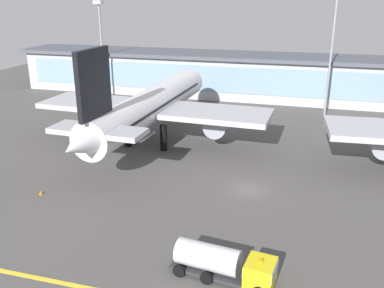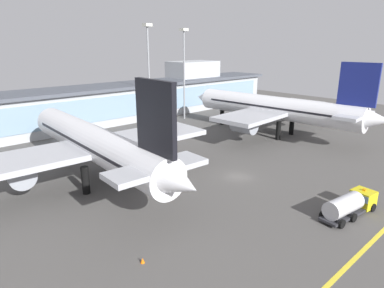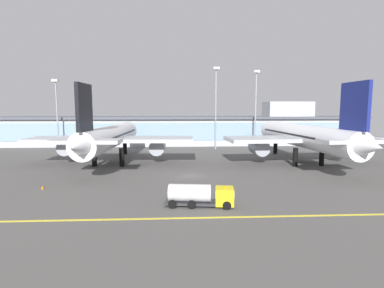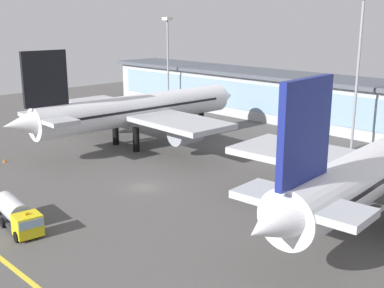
# 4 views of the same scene
# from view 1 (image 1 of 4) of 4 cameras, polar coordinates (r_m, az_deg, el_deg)

# --- Properties ---
(ground_plane) EXTENTS (180.00, 180.00, 0.00)m
(ground_plane) POSITION_cam_1_polar(r_m,az_deg,el_deg) (52.62, 7.74, -6.26)
(ground_plane) COLOR #514F4C
(terminal_building) EXTENTS (129.08, 14.00, 15.18)m
(terminal_building) POSITION_cam_1_polar(r_m,az_deg,el_deg) (98.53, 13.51, 9.04)
(terminal_building) COLOR #ADB2B7
(terminal_building) RESTS_ON ground
(airliner_near_left) EXTENTS (38.10, 46.98, 17.11)m
(airliner_near_left) POSITION_cam_1_polar(r_m,az_deg,el_deg) (66.95, -5.57, 5.25)
(airliner_near_left) COLOR black
(airliner_near_left) RESTS_ON ground
(fuel_tanker_truck) EXTENTS (9.28, 3.88, 2.90)m
(fuel_tanker_truck) POSITION_cam_1_polar(r_m,az_deg,el_deg) (36.72, 4.69, -16.02)
(fuel_tanker_truck) COLOR black
(fuel_tanker_truck) RESTS_ON ground
(apron_light_mast_west) EXTENTS (1.80, 1.80, 21.72)m
(apron_light_mast_west) POSITION_cam_1_polar(r_m,az_deg,el_deg) (98.79, -12.38, 14.38)
(apron_light_mast_west) COLOR gray
(apron_light_mast_west) RESTS_ON ground
(apron_light_mast_centre) EXTENTS (1.80, 1.80, 25.39)m
(apron_light_mast_centre) POSITION_cam_1_polar(r_m,az_deg,el_deg) (84.73, 18.83, 14.37)
(apron_light_mast_centre) COLOR gray
(apron_light_mast_centre) RESTS_ON ground
(safety_cone) EXTENTS (0.44, 0.44, 0.55)m
(safety_cone) POSITION_cam_1_polar(r_m,az_deg,el_deg) (54.16, -20.01, -6.25)
(safety_cone) COLOR orange
(safety_cone) RESTS_ON ground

